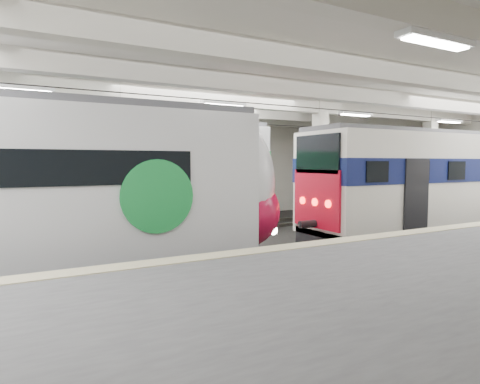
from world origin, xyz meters
TOP-DOWN VIEW (x-y plane):
  - station_hall at (0.00, -1.74)m, footprint 36.00×24.00m
  - modern_emu at (-5.58, -0.00)m, footprint 13.66×2.82m
  - older_rer at (8.57, 0.00)m, footprint 12.46×2.75m
  - far_train at (-4.07, 5.50)m, footprint 14.85×3.56m

SIDE VIEW (x-z plane):
  - modern_emu at x=-5.58m, z-range -0.04..4.38m
  - older_rer at x=8.57m, z-range 0.10..4.26m
  - far_train at x=-4.07m, z-range 0.08..4.75m
  - station_hall at x=0.00m, z-range 0.37..6.12m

